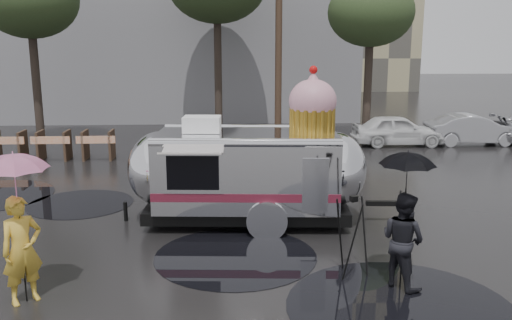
{
  "coord_description": "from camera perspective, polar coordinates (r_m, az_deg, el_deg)",
  "views": [
    {
      "loc": [
        0.39,
        -8.51,
        3.95
      ],
      "look_at": [
        1.0,
        3.1,
        1.42
      ],
      "focal_mm": 38.0,
      "sensor_mm": 36.0,
      "label": 1
    }
  ],
  "objects": [
    {
      "name": "ground",
      "position": [
        9.4,
        -5.26,
        -12.63
      ],
      "size": [
        120.0,
        120.0,
        0.0
      ],
      "primitive_type": "plane",
      "color": "black",
      "rests_on": "ground"
    },
    {
      "name": "puddles",
      "position": [
        11.94,
        -8.82,
        -7.16
      ],
      "size": [
        12.26,
        10.03,
        0.01
      ],
      "color": "black",
      "rests_on": "ground"
    },
    {
      "name": "utility_pole",
      "position": [
        22.62,
        2.41,
        13.99
      ],
      "size": [
        1.6,
        0.28,
        9.0
      ],
      "color": "#473323",
      "rests_on": "ground"
    },
    {
      "name": "tree_left",
      "position": [
        22.8,
        -22.76,
        15.24
      ],
      "size": [
        3.64,
        3.64,
        6.95
      ],
      "color": "#382D26",
      "rests_on": "ground"
    },
    {
      "name": "tree_right",
      "position": [
        22.26,
        12.0,
        14.89
      ],
      "size": [
        3.36,
        3.36,
        6.42
      ],
      "color": "#382D26",
      "rests_on": "ground"
    },
    {
      "name": "barricade_row",
      "position": [
        19.71,
        -20.51,
        1.5
      ],
      "size": [
        4.3,
        0.8,
        1.0
      ],
      "color": "#473323",
      "rests_on": "ground"
    },
    {
      "name": "airstream_trailer",
      "position": [
        11.93,
        -0.56,
        -0.84
      ],
      "size": [
        6.57,
        2.62,
        3.54
      ],
      "rotation": [
        0.0,
        0.0,
        -0.07
      ],
      "color": "silver",
      "rests_on": "ground"
    },
    {
      "name": "person_left",
      "position": [
        9.11,
        -23.41,
        -8.7
      ],
      "size": [
        0.73,
        0.7,
        1.7
      ],
      "primitive_type": "imported",
      "rotation": [
        0.0,
        0.0,
        0.7
      ],
      "color": "gold",
      "rests_on": "ground"
    },
    {
      "name": "umbrella_pink",
      "position": [
        8.79,
        -24.03,
        -1.84
      ],
      "size": [
        1.23,
        1.23,
        2.39
      ],
      "color": "#FA99CA",
      "rests_on": "ground"
    },
    {
      "name": "person_right",
      "position": [
        9.22,
        15.19,
        -8.14
      ],
      "size": [
        0.79,
        0.88,
        1.6
      ],
      "primitive_type": "imported",
      "rotation": [
        0.0,
        0.0,
        2.18
      ],
      "color": "black",
      "rests_on": "ground"
    },
    {
      "name": "umbrella_black",
      "position": [
        8.9,
        15.6,
        -1.36
      ],
      "size": [
        1.09,
        1.09,
        2.29
      ],
      "color": "black",
      "rests_on": "ground"
    },
    {
      "name": "tripod",
      "position": [
        9.44,
        10.14,
        -7.19
      ],
      "size": [
        0.58,
        0.57,
        1.43
      ],
      "rotation": [
        0.0,
        0.0,
        0.31
      ],
      "color": "black",
      "rests_on": "ground"
    }
  ]
}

